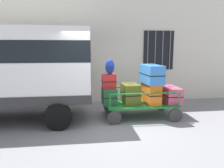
% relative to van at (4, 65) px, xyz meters
% --- Properties ---
extents(ground_plane, '(40.00, 40.00, 0.00)m').
position_rel_van_xyz_m(ground_plane, '(2.92, -0.66, -1.63)').
color(ground_plane, gray).
extents(building_wall, '(12.00, 0.38, 5.00)m').
position_rel_van_xyz_m(building_wall, '(2.92, 2.08, 0.87)').
color(building_wall, silver).
rests_on(building_wall, ground).
extents(van, '(4.77, 1.96, 2.63)m').
position_rel_van_xyz_m(van, '(0.00, 0.00, 0.00)').
color(van, white).
rests_on(van, ground).
extents(luggage_cart, '(2.16, 1.26, 0.44)m').
position_rel_van_xyz_m(luggage_cart, '(3.89, -0.10, -1.26)').
color(luggage_cart, '#1E722D').
rests_on(luggage_cart, ground).
extents(cart_railing, '(2.04, 1.13, 0.42)m').
position_rel_van_xyz_m(cart_railing, '(3.89, -0.10, -0.85)').
color(cart_railing, '#1E722D').
rests_on(cart_railing, luggage_cart).
extents(suitcase_left_bottom, '(0.43, 0.58, 0.48)m').
position_rel_van_xyz_m(suitcase_left_bottom, '(2.93, -0.12, -0.95)').
color(suitcase_left_bottom, '#194C28').
rests_on(suitcase_left_bottom, luggage_cart).
extents(suitcase_left_middle, '(0.42, 0.32, 0.42)m').
position_rel_van_xyz_m(suitcase_left_middle, '(2.93, -0.06, -0.51)').
color(suitcase_left_middle, '#B21E1E').
rests_on(suitcase_left_middle, suitcase_left_bottom).
extents(suitcase_midleft_bottom, '(0.52, 0.71, 0.60)m').
position_rel_van_xyz_m(suitcase_midleft_bottom, '(3.57, -0.12, -0.89)').
color(suitcase_midleft_bottom, '#4C5119').
rests_on(suitcase_midleft_bottom, luggage_cart).
extents(suitcase_center_bottom, '(0.40, 0.91, 0.60)m').
position_rel_van_xyz_m(suitcase_center_bottom, '(4.21, -0.13, -0.89)').
color(suitcase_center_bottom, orange).
rests_on(suitcase_center_bottom, luggage_cart).
extents(suitcase_center_middle, '(0.53, 1.03, 0.56)m').
position_rel_van_xyz_m(suitcase_center_middle, '(4.21, -0.13, -0.31)').
color(suitcase_center_middle, '#3372C6').
rests_on(suitcase_center_middle, suitcase_center_bottom).
extents(suitcase_midright_bottom, '(0.47, 0.90, 0.47)m').
position_rel_van_xyz_m(suitcase_midright_bottom, '(4.85, -0.08, -0.96)').
color(suitcase_midright_bottom, '#CC4C72').
rests_on(suitcase_midright_bottom, luggage_cart).
extents(backpack, '(0.27, 0.22, 0.44)m').
position_rel_van_xyz_m(backpack, '(2.95, -0.09, -0.08)').
color(backpack, navy).
rests_on(backpack, suitcase_left_middle).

